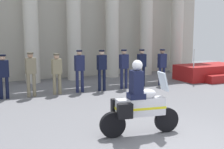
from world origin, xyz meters
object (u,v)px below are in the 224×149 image
officer_in_row_4 (102,67)px  officer_in_row_6 (142,64)px  officer_in_row_0 (3,73)px  officer_in_row_3 (80,68)px  officer_in_row_5 (124,66)px  officer_in_row_7 (162,64)px  reviewing_stand (208,72)px  motorcycle_with_rider (138,104)px  officer_in_row_1 (31,71)px  officer_in_row_2 (57,71)px

officer_in_row_4 → officer_in_row_6: bearing=179.8°
officer_in_row_0 → officer_in_row_6: (6.03, 0.04, 0.01)m
officer_in_row_3 → officer_in_row_0: bearing=-6.6°
officer_in_row_5 → officer_in_row_7: (2.00, -0.01, -0.03)m
reviewing_stand → officer_in_row_7: 3.17m
reviewing_stand → officer_in_row_7: bearing=-174.4°
officer_in_row_5 → motorcycle_with_rider: 5.99m
officer_in_row_1 → officer_in_row_4: 2.95m
officer_in_row_7 → motorcycle_with_rider: bearing=45.1°
officer_in_row_6 → officer_in_row_0: bearing=-5.3°
officer_in_row_4 → officer_in_row_3: bearing=-11.8°
officer_in_row_3 → motorcycle_with_rider: size_ratio=0.85×
officer_in_row_0 → officer_in_row_1: officer_in_row_1 is taller
officer_in_row_0 → motorcycle_with_rider: size_ratio=0.81×
officer_in_row_0 → officer_in_row_5: officer_in_row_5 is taller
officer_in_row_2 → officer_in_row_7: bearing=173.2°
officer_in_row_4 → officer_in_row_7: (3.08, 0.02, -0.04)m
officer_in_row_4 → officer_in_row_5: 1.07m
officer_in_row_1 → officer_in_row_5: size_ratio=1.00×
reviewing_stand → motorcycle_with_rider: 9.50m
officer_in_row_7 → motorcycle_with_rider: (-4.45, -5.46, -0.20)m
reviewing_stand → officer_in_row_2: 8.11m
reviewing_stand → officer_in_row_6: officer_in_row_6 is taller
officer_in_row_4 → officer_in_row_2: bearing=-9.4°
officer_in_row_2 → officer_in_row_7: officer_in_row_7 is taller
motorcycle_with_rider → officer_in_row_4: bearing=84.7°
reviewing_stand → officer_in_row_3: 7.16m
officer_in_row_2 → officer_in_row_6: officer_in_row_6 is taller
reviewing_stand → officer_in_row_6: size_ratio=1.88×
officer_in_row_1 → motorcycle_with_rider: motorcycle_with_rider is taller
officer_in_row_0 → officer_in_row_7: size_ratio=1.00×
motorcycle_with_rider → officer_in_row_5: bearing=74.8°
officer_in_row_2 → motorcycle_with_rider: motorcycle_with_rider is taller
officer_in_row_0 → officer_in_row_1: bearing=170.4°
officer_in_row_0 → officer_in_row_5: bearing=172.9°
officer_in_row_1 → officer_in_row_7: bearing=173.7°
officer_in_row_2 → officer_in_row_4: (1.91, -0.12, 0.06)m
officer_in_row_0 → officer_in_row_2: officer_in_row_0 is taller
officer_in_row_4 → officer_in_row_6: 2.09m
officer_in_row_1 → officer_in_row_4: officer_in_row_4 is taller
reviewing_stand → officer_in_row_2: reviewing_stand is taller
officer_in_row_0 → officer_in_row_2: size_ratio=1.02×
officer_in_row_0 → officer_in_row_1: (1.00, -0.07, 0.03)m
officer_in_row_5 → motorcycle_with_rider: size_ratio=0.83×
officer_in_row_7 → officer_in_row_6: bearing=-15.6°
officer_in_row_6 → motorcycle_with_rider: size_ratio=0.82×
officer_in_row_0 → officer_in_row_3: (2.99, -0.05, 0.05)m
officer_in_row_0 → motorcycle_with_rider: bearing=109.1°
officer_in_row_2 → motorcycle_with_rider: bearing=89.9°
officer_in_row_5 → motorcycle_with_rider: motorcycle_with_rider is taller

